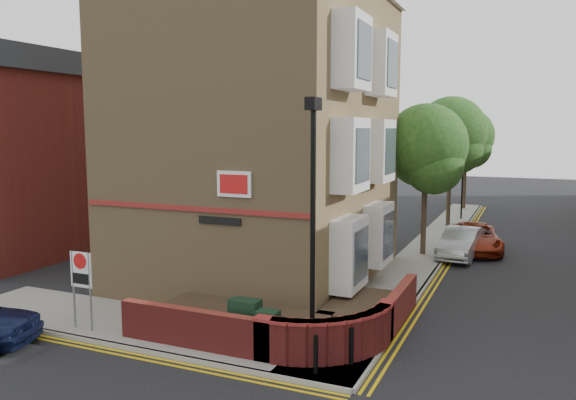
% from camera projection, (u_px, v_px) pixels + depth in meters
% --- Properties ---
extents(ground, '(120.00, 120.00, 0.00)m').
position_uv_depth(ground, '(231.00, 370.00, 13.32)').
color(ground, black).
rests_on(ground, ground).
extents(pavement_corner, '(13.00, 3.00, 0.12)m').
position_uv_depth(pavement_corner, '(150.00, 327.00, 16.07)').
color(pavement_corner, gray).
rests_on(pavement_corner, ground).
extents(pavement_main, '(2.00, 32.00, 0.12)m').
position_uv_depth(pavement_main, '(430.00, 246.00, 27.07)').
color(pavement_main, gray).
rests_on(pavement_main, ground).
extents(kerb_side, '(13.00, 0.15, 0.12)m').
position_uv_depth(kerb_side, '(114.00, 345.00, 14.70)').
color(kerb_side, gray).
rests_on(kerb_side, ground).
extents(kerb_main_near, '(0.15, 32.00, 0.12)m').
position_uv_depth(kerb_main_near, '(451.00, 248.00, 26.67)').
color(kerb_main_near, gray).
rests_on(kerb_main_near, ground).
extents(yellow_lines_side, '(13.00, 0.28, 0.01)m').
position_uv_depth(yellow_lines_side, '(108.00, 351.00, 14.48)').
color(yellow_lines_side, gold).
rests_on(yellow_lines_side, ground).
extents(yellow_lines_main, '(0.28, 32.00, 0.01)m').
position_uv_depth(yellow_lines_main, '(457.00, 250.00, 26.58)').
color(yellow_lines_main, gold).
rests_on(yellow_lines_main, ground).
extents(corner_building, '(8.95, 10.40, 13.60)m').
position_uv_depth(corner_building, '(267.00, 115.00, 20.94)').
color(corner_building, '#95784F').
rests_on(corner_building, ground).
extents(garden_wall, '(6.80, 6.00, 1.20)m').
position_uv_depth(garden_wall, '(275.00, 335.00, 15.59)').
color(garden_wall, maroon).
rests_on(garden_wall, ground).
extents(lamppost, '(0.25, 0.50, 6.30)m').
position_uv_depth(lamppost, '(313.00, 228.00, 13.36)').
color(lamppost, black).
rests_on(lamppost, pavement_corner).
extents(utility_cabinet_large, '(0.80, 0.45, 1.20)m').
position_uv_depth(utility_cabinet_large, '(245.00, 322.00, 14.53)').
color(utility_cabinet_large, black).
rests_on(utility_cabinet_large, pavement_corner).
extents(utility_cabinet_small, '(0.55, 0.40, 1.10)m').
position_uv_depth(utility_cabinet_small, '(268.00, 332.00, 13.95)').
color(utility_cabinet_small, black).
rests_on(utility_cabinet_small, pavement_corner).
extents(bollard_near, '(0.11, 0.11, 0.90)m').
position_uv_depth(bollard_near, '(316.00, 354.00, 12.82)').
color(bollard_near, black).
rests_on(bollard_near, pavement_corner).
extents(bollard_far, '(0.11, 0.11, 0.90)m').
position_uv_depth(bollard_far, '(351.00, 346.00, 13.31)').
color(bollard_far, black).
rests_on(bollard_far, pavement_corner).
extents(zone_sign, '(0.72, 0.07, 2.20)m').
position_uv_depth(zone_sign, '(81.00, 276.00, 15.55)').
color(zone_sign, slate).
rests_on(zone_sign, pavement_corner).
extents(side_building, '(6.40, 10.40, 9.00)m').
position_uv_depth(side_building, '(31.00, 154.00, 25.97)').
color(side_building, maroon).
rests_on(side_building, ground).
extents(tree_near, '(3.64, 3.65, 6.70)m').
position_uv_depth(tree_near, '(426.00, 152.00, 24.71)').
color(tree_near, '#382B1E').
rests_on(tree_near, pavement_main).
extents(tree_mid, '(4.03, 4.03, 7.42)m').
position_uv_depth(tree_mid, '(451.00, 138.00, 31.92)').
color(tree_mid, '#382B1E').
rests_on(tree_mid, pavement_main).
extents(tree_far, '(3.81, 3.81, 7.00)m').
position_uv_depth(tree_far, '(466.00, 140.00, 39.23)').
color(tree_far, '#382B1E').
rests_on(tree_far, pavement_main).
extents(traffic_light_assembly, '(0.20, 0.16, 4.20)m').
position_uv_depth(traffic_light_assembly, '(463.00, 176.00, 34.75)').
color(traffic_light_assembly, black).
rests_on(traffic_light_assembly, pavement_main).
extents(silver_car_near, '(1.78, 4.16, 1.33)m').
position_uv_depth(silver_car_near, '(461.00, 243.00, 24.90)').
color(silver_car_near, '#A5AAAD').
rests_on(silver_car_near, ground).
extents(red_car_main, '(3.00, 5.01, 1.30)m').
position_uv_depth(red_car_main, '(475.00, 238.00, 26.19)').
color(red_car_main, maroon).
rests_on(red_car_main, ground).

